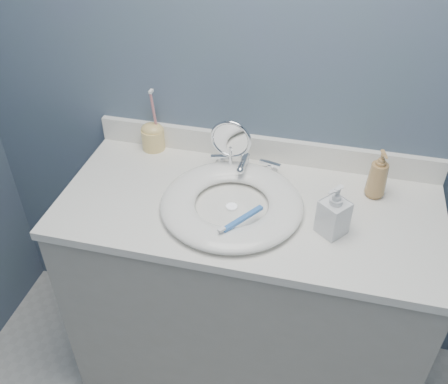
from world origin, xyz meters
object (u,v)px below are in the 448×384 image
(makeup_mirror, at_px, (231,146))
(soap_bottle_amber, at_px, (378,174))
(soap_bottle_clear, at_px, (334,210))
(toothbrush_holder, at_px, (153,135))

(makeup_mirror, bearing_deg, soap_bottle_amber, 2.16)
(makeup_mirror, bearing_deg, soap_bottle_clear, -28.13)
(soap_bottle_amber, distance_m, soap_bottle_clear, 0.24)
(toothbrush_holder, bearing_deg, soap_bottle_amber, -6.72)
(soap_bottle_amber, bearing_deg, soap_bottle_clear, -137.51)
(soap_bottle_clear, bearing_deg, soap_bottle_amber, 98.08)
(makeup_mirror, xyz_separation_m, soap_bottle_amber, (0.48, -0.01, -0.03))
(soap_bottle_amber, xyz_separation_m, soap_bottle_clear, (-0.12, -0.21, -0.00))
(soap_bottle_clear, distance_m, toothbrush_holder, 0.73)
(soap_bottle_amber, height_order, toothbrush_holder, toothbrush_holder)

